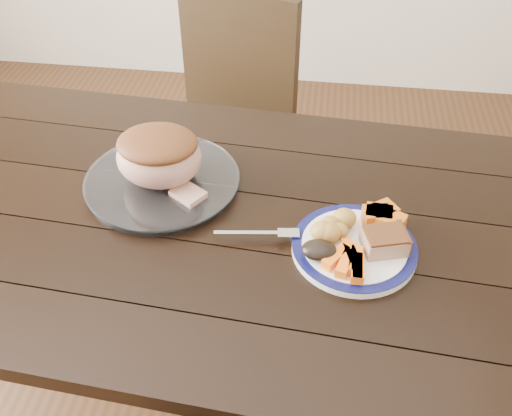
# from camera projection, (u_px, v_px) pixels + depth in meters

# --- Properties ---
(ground) EXTENTS (4.00, 4.00, 0.00)m
(ground) POSITION_uv_depth(u_px,v_px,m) (231.00, 397.00, 1.75)
(ground) COLOR #472B16
(ground) RESTS_ON ground
(dining_table) EXTENTS (1.66, 1.01, 0.75)m
(dining_table) POSITION_uv_depth(u_px,v_px,m) (223.00, 246.00, 1.31)
(dining_table) COLOR black
(dining_table) RESTS_ON ground
(chair_far) EXTENTS (0.53, 0.54, 0.93)m
(chair_far) POSITION_uv_depth(u_px,v_px,m) (225.00, 120.00, 1.96)
(chair_far) COLOR black
(chair_far) RESTS_ON ground
(dinner_plate) EXTENTS (0.26, 0.26, 0.02)m
(dinner_plate) POSITION_uv_depth(u_px,v_px,m) (354.00, 248.00, 1.17)
(dinner_plate) COLOR white
(dinner_plate) RESTS_ON dining_table
(plate_rim) EXTENTS (0.26, 0.26, 0.02)m
(plate_rim) POSITION_uv_depth(u_px,v_px,m) (354.00, 245.00, 1.16)
(plate_rim) COLOR #0C0F40
(plate_rim) RESTS_ON dinner_plate
(serving_platter) EXTENTS (0.35, 0.35, 0.02)m
(serving_platter) POSITION_uv_depth(u_px,v_px,m) (163.00, 182.00, 1.33)
(serving_platter) COLOR white
(serving_platter) RESTS_ON dining_table
(pork_slice) EXTENTS (0.10, 0.09, 0.04)m
(pork_slice) POSITION_uv_depth(u_px,v_px,m) (384.00, 242.00, 1.14)
(pork_slice) COLOR tan
(pork_slice) RESTS_ON dinner_plate
(roasted_potatoes) EXTENTS (0.09, 0.09, 0.04)m
(roasted_potatoes) POSITION_uv_depth(u_px,v_px,m) (332.00, 228.00, 1.16)
(roasted_potatoes) COLOR gold
(roasted_potatoes) RESTS_ON dinner_plate
(carrot_batons) EXTENTS (0.08, 0.11, 0.02)m
(carrot_batons) POSITION_uv_depth(u_px,v_px,m) (350.00, 262.00, 1.11)
(carrot_batons) COLOR orange
(carrot_batons) RESTS_ON dinner_plate
(pumpkin_wedges) EXTENTS (0.09, 0.09, 0.04)m
(pumpkin_wedges) POSITION_uv_depth(u_px,v_px,m) (382.00, 218.00, 1.19)
(pumpkin_wedges) COLOR orange
(pumpkin_wedges) RESTS_ON dinner_plate
(dark_mushroom) EXTENTS (0.07, 0.05, 0.03)m
(dark_mushroom) POSITION_uv_depth(u_px,v_px,m) (319.00, 250.00, 1.12)
(dark_mushroom) COLOR black
(dark_mushroom) RESTS_ON dinner_plate
(fork) EXTENTS (0.18, 0.04, 0.00)m
(fork) POSITION_uv_depth(u_px,v_px,m) (263.00, 234.00, 1.18)
(fork) COLOR silver
(fork) RESTS_ON dinner_plate
(roast_joint) EXTENTS (0.19, 0.17, 0.13)m
(roast_joint) POSITION_uv_depth(u_px,v_px,m) (159.00, 158.00, 1.28)
(roast_joint) COLOR tan
(roast_joint) RESTS_ON serving_platter
(cut_slice) EXTENTS (0.09, 0.08, 0.02)m
(cut_slice) POSITION_uv_depth(u_px,v_px,m) (188.00, 195.00, 1.27)
(cut_slice) COLOR tan
(cut_slice) RESTS_ON serving_platter
(carving_knife) EXTENTS (0.25, 0.23, 0.01)m
(carving_knife) POSITION_uv_depth(u_px,v_px,m) (166.00, 192.00, 1.30)
(carving_knife) COLOR silver
(carving_knife) RESTS_ON dining_table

